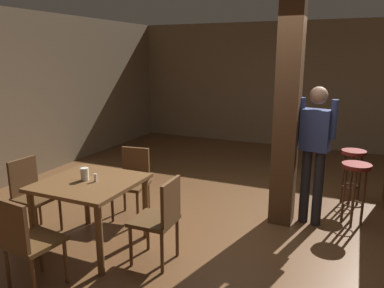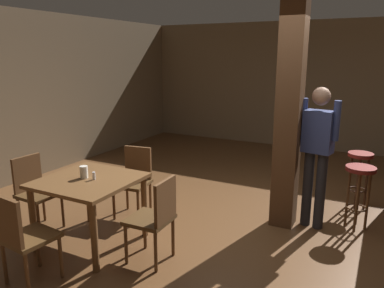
% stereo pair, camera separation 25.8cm
% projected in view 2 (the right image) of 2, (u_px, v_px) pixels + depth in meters
% --- Properties ---
extents(ground_plane, '(10.80, 10.80, 0.00)m').
position_uv_depth(ground_plane, '(246.00, 227.00, 4.63)').
color(ground_plane, brown).
extents(wall_back, '(8.00, 0.10, 2.80)m').
position_uv_depth(wall_back, '(317.00, 86.00, 8.19)').
color(wall_back, '#756047').
rests_on(wall_back, ground_plane).
extents(wall_left, '(0.10, 9.00, 2.80)m').
position_uv_depth(wall_left, '(16.00, 97.00, 6.09)').
color(wall_left, '#756047').
rests_on(wall_left, ground_plane).
extents(pillar, '(0.28, 0.28, 2.80)m').
position_uv_depth(pillar, '(289.00, 114.00, 4.42)').
color(pillar, '#4C301C').
rests_on(pillar, ground_plane).
extents(dining_table, '(0.99, 0.99, 0.77)m').
position_uv_depth(dining_table, '(89.00, 189.00, 4.10)').
color(dining_table, brown).
rests_on(dining_table, ground_plane).
extents(chair_east, '(0.43, 0.43, 0.89)m').
position_uv_depth(chair_east, '(156.00, 216.00, 3.76)').
color(chair_east, '#4C3319').
rests_on(chair_east, ground_plane).
extents(chair_north, '(0.47, 0.47, 0.89)m').
position_uv_depth(chair_north, '(134.00, 178.00, 4.91)').
color(chair_north, '#4C3319').
rests_on(chair_north, ground_plane).
extents(chair_south, '(0.46, 0.46, 0.89)m').
position_uv_depth(chair_south, '(22.00, 235.00, 3.36)').
color(chair_south, '#4C3319').
rests_on(chair_south, ground_plane).
extents(chair_west, '(0.44, 0.44, 0.89)m').
position_uv_depth(chair_west, '(35.00, 189.00, 4.50)').
color(chair_west, '#4C3319').
rests_on(chair_west, ground_plane).
extents(napkin_cup, '(0.09, 0.09, 0.14)m').
position_uv_depth(napkin_cup, '(84.00, 172.00, 4.08)').
color(napkin_cup, silver).
rests_on(napkin_cup, dining_table).
extents(salt_shaker, '(0.03, 0.03, 0.09)m').
position_uv_depth(salt_shaker, '(94.00, 176.00, 4.03)').
color(salt_shaker, silver).
rests_on(salt_shaker, dining_table).
extents(standing_person, '(0.47, 0.26, 1.72)m').
position_uv_depth(standing_person, '(317.00, 148.00, 4.43)').
color(standing_person, navy).
rests_on(standing_person, ground_plane).
extents(bar_stool_near, '(0.35, 0.35, 0.79)m').
position_uv_depth(bar_stool_near, '(359.00, 183.00, 4.47)').
color(bar_stool_near, maroon).
rests_on(bar_stool_near, ground_plane).
extents(bar_stool_mid, '(0.33, 0.33, 0.79)m').
position_uv_depth(bar_stool_mid, '(359.00, 168.00, 5.08)').
color(bar_stool_mid, maroon).
rests_on(bar_stool_mid, ground_plane).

